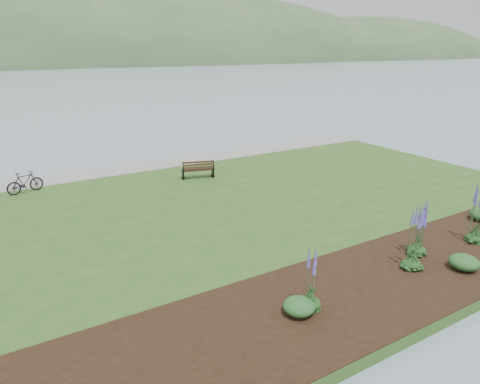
% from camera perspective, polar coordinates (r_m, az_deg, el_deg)
% --- Properties ---
extents(ground, '(600.00, 600.00, 0.00)m').
position_cam_1_polar(ground, '(20.46, -7.27, -2.26)').
color(ground, gray).
rests_on(ground, ground).
extents(lawn, '(34.00, 20.00, 0.40)m').
position_cam_1_polar(lawn, '(18.70, -4.80, -3.60)').
color(lawn, '#2A4F1B').
rests_on(lawn, ground).
extents(shoreline_path, '(34.00, 2.20, 0.03)m').
position_cam_1_polar(shoreline_path, '(26.51, -13.39, 3.25)').
color(shoreline_path, gray).
rests_on(shoreline_path, lawn).
extents(garden_bed, '(24.00, 4.40, 0.04)m').
position_cam_1_polar(garden_bed, '(14.78, 20.18, -10.27)').
color(garden_bed, black).
rests_on(garden_bed, lawn).
extents(far_hillside, '(580.00, 80.00, 38.00)m').
position_cam_1_polar(far_hillside, '(189.72, -23.39, 15.20)').
color(far_hillside, '#385831').
rests_on(far_hillside, ground).
extents(park_bench, '(1.84, 1.15, 1.07)m').
position_cam_1_polar(park_bench, '(23.62, -5.61, 3.08)').
color(park_bench, black).
rests_on(park_bench, lawn).
extents(bicycle_b, '(0.97, 1.84, 1.06)m').
position_cam_1_polar(bicycle_b, '(23.68, -26.76, 1.14)').
color(bicycle_b, black).
rests_on(bicycle_b, lawn).
extents(echium_0, '(0.62, 0.62, 2.39)m').
position_cam_1_polar(echium_0, '(14.91, 22.26, -6.22)').
color(echium_0, '#153A15').
rests_on(echium_0, garden_bed).
extents(echium_1, '(0.62, 0.62, 2.17)m').
position_cam_1_polar(echium_1, '(15.97, 22.83, -4.60)').
color(echium_1, '#153A15').
rests_on(echium_1, garden_bed).
extents(echium_2, '(0.62, 0.62, 2.28)m').
position_cam_1_polar(echium_2, '(17.86, 29.23, -2.94)').
color(echium_2, '#153A15').
rests_on(echium_2, garden_bed).
extents(echium_4, '(0.62, 0.62, 2.22)m').
position_cam_1_polar(echium_4, '(12.00, 9.47, -11.64)').
color(echium_4, '#153A15').
rests_on(echium_4, garden_bed).
extents(shrub_0, '(0.88, 0.88, 0.44)m').
position_cam_1_polar(shrub_0, '(12.07, 7.88, -14.86)').
color(shrub_0, '#1E4C21').
rests_on(shrub_0, garden_bed).
extents(shrub_1, '(0.94, 0.94, 0.47)m').
position_cam_1_polar(shrub_1, '(15.85, 27.73, -8.29)').
color(shrub_1, '#1E4C21').
rests_on(shrub_1, garden_bed).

